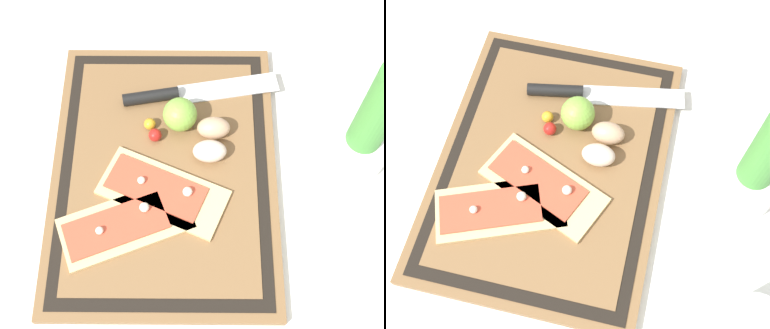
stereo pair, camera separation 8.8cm
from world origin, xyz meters
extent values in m
plane|color=white|center=(0.00, 0.00, 0.00)|extent=(6.00, 6.00, 0.00)
cube|color=brown|center=(0.00, 0.00, 0.01)|extent=(0.51, 0.38, 0.02)
cube|color=black|center=(0.00, 0.00, 0.02)|extent=(0.48, 0.35, 0.00)
cube|color=brown|center=(0.00, 0.00, 0.02)|extent=(0.43, 0.31, 0.00)
cube|color=#DBBC7F|center=(0.10, -0.06, 0.02)|extent=(0.16, 0.23, 0.01)
cube|color=#D14C33|center=(0.11, -0.07, 0.03)|extent=(0.12, 0.17, 0.00)
sphere|color=silver|center=(0.08, -0.03, 0.04)|extent=(0.02, 0.02, 0.02)
sphere|color=silver|center=(0.12, -0.10, 0.03)|extent=(0.01, 0.01, 0.01)
cube|color=#DBBC7F|center=(0.04, 0.00, 0.02)|extent=(0.17, 0.23, 0.01)
cube|color=#D14C33|center=(0.04, -0.01, 0.03)|extent=(0.12, 0.17, 0.00)
sphere|color=silver|center=(0.05, 0.04, 0.04)|extent=(0.02, 0.02, 0.02)
sphere|color=silver|center=(0.03, -0.04, 0.03)|extent=(0.01, 0.01, 0.01)
cube|color=silver|center=(-0.16, 0.11, 0.02)|extent=(0.07, 0.19, 0.00)
cylinder|color=black|center=(-0.14, -0.03, 0.03)|extent=(0.04, 0.10, 0.02)
ellipsoid|color=tan|center=(-0.07, 0.08, 0.04)|extent=(0.04, 0.06, 0.04)
ellipsoid|color=beige|center=(-0.02, 0.08, 0.04)|extent=(0.04, 0.06, 0.04)
sphere|color=#7FB742|center=(-0.09, 0.03, 0.05)|extent=(0.06, 0.06, 0.06)
sphere|color=red|center=(-0.06, -0.02, 0.03)|extent=(0.02, 0.02, 0.02)
sphere|color=gold|center=(-0.08, -0.03, 0.03)|extent=(0.02, 0.02, 0.02)
cylinder|color=white|center=(-0.03, 0.32, 0.04)|extent=(0.10, 0.10, 0.07)
cylinder|color=#47933D|center=(-0.03, 0.32, 0.14)|extent=(0.06, 0.06, 0.21)
camera|label=1|loc=(0.39, 0.05, 0.83)|focal=50.00mm
camera|label=2|loc=(0.38, 0.14, 0.83)|focal=50.00mm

